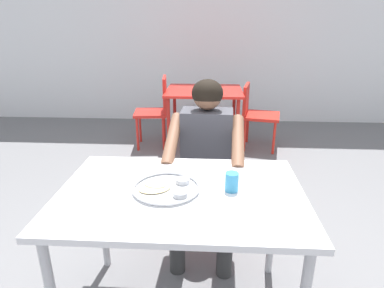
{
  "coord_description": "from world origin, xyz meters",
  "views": [
    {
      "loc": [
        0.08,
        -1.39,
        1.52
      ],
      "look_at": [
        -0.01,
        0.25,
        0.91
      ],
      "focal_mm": 30.57,
      "sensor_mm": 36.0,
      "label": 1
    }
  ],
  "objects_px": {
    "table_foreground": "(181,205)",
    "diner_foreground": "(206,154)",
    "drinking_cup": "(232,181)",
    "thali_tray": "(166,188)",
    "chair_foreground": "(207,171)",
    "chair_red_right": "(255,111)",
    "chair_red_left": "(157,107)",
    "table_background_red": "(204,97)"
  },
  "relations": [
    {
      "from": "table_foreground",
      "to": "diner_foreground",
      "type": "relative_size",
      "value": 1.0
    },
    {
      "from": "table_foreground",
      "to": "drinking_cup",
      "type": "bearing_deg",
      "value": 4.4
    },
    {
      "from": "thali_tray",
      "to": "chair_foreground",
      "type": "xyz_separation_m",
      "value": [
        0.19,
        0.83,
        -0.29
      ]
    },
    {
      "from": "thali_tray",
      "to": "chair_red_right",
      "type": "distance_m",
      "value": 2.72
    },
    {
      "from": "drinking_cup",
      "to": "chair_red_left",
      "type": "distance_m",
      "value": 2.7
    },
    {
      "from": "drinking_cup",
      "to": "diner_foreground",
      "type": "bearing_deg",
      "value": 102.87
    },
    {
      "from": "chair_red_left",
      "to": "chair_red_right",
      "type": "xyz_separation_m",
      "value": [
        1.23,
        0.01,
        -0.04
      ]
    },
    {
      "from": "chair_red_left",
      "to": "chair_red_right",
      "type": "distance_m",
      "value": 1.23
    },
    {
      "from": "drinking_cup",
      "to": "chair_red_left",
      "type": "bearing_deg",
      "value": 106.92
    },
    {
      "from": "thali_tray",
      "to": "chair_red_right",
      "type": "bearing_deg",
      "value": 73.55
    },
    {
      "from": "table_background_red",
      "to": "chair_red_right",
      "type": "distance_m",
      "value": 0.67
    },
    {
      "from": "table_background_red",
      "to": "chair_red_left",
      "type": "xyz_separation_m",
      "value": [
        -0.59,
        -0.01,
        -0.14
      ]
    },
    {
      "from": "drinking_cup",
      "to": "diner_foreground",
      "type": "relative_size",
      "value": 0.08
    },
    {
      "from": "chair_foreground",
      "to": "chair_red_right",
      "type": "xyz_separation_m",
      "value": [
        0.58,
        1.77,
        -0.0
      ]
    },
    {
      "from": "diner_foreground",
      "to": "table_background_red",
      "type": "bearing_deg",
      "value": 91.7
    },
    {
      "from": "chair_foreground",
      "to": "diner_foreground",
      "type": "xyz_separation_m",
      "value": [
        -0.01,
        -0.22,
        0.23
      ]
    },
    {
      "from": "table_foreground",
      "to": "chair_foreground",
      "type": "height_order",
      "value": "chair_foreground"
    },
    {
      "from": "chair_foreground",
      "to": "chair_red_left",
      "type": "height_order",
      "value": "chair_red_left"
    },
    {
      "from": "table_foreground",
      "to": "chair_foreground",
      "type": "relative_size",
      "value": 1.47
    },
    {
      "from": "table_foreground",
      "to": "diner_foreground",
      "type": "distance_m",
      "value": 0.62
    },
    {
      "from": "drinking_cup",
      "to": "chair_red_left",
      "type": "height_order",
      "value": "chair_red_left"
    },
    {
      "from": "table_background_red",
      "to": "chair_red_left",
      "type": "distance_m",
      "value": 0.6
    },
    {
      "from": "chair_foreground",
      "to": "table_background_red",
      "type": "height_order",
      "value": "chair_foreground"
    },
    {
      "from": "diner_foreground",
      "to": "chair_red_left",
      "type": "bearing_deg",
      "value": 108.11
    },
    {
      "from": "diner_foreground",
      "to": "chair_red_right",
      "type": "distance_m",
      "value": 2.08
    },
    {
      "from": "diner_foreground",
      "to": "drinking_cup",
      "type": "bearing_deg",
      "value": -77.13
    },
    {
      "from": "chair_red_right",
      "to": "thali_tray",
      "type": "bearing_deg",
      "value": -106.45
    },
    {
      "from": "thali_tray",
      "to": "chair_red_left",
      "type": "bearing_deg",
      "value": 100.26
    },
    {
      "from": "chair_foreground",
      "to": "thali_tray",
      "type": "bearing_deg",
      "value": -102.83
    },
    {
      "from": "diner_foreground",
      "to": "chair_red_left",
      "type": "xyz_separation_m",
      "value": [
        -0.65,
        1.97,
        -0.19
      ]
    },
    {
      "from": "table_foreground",
      "to": "table_background_red",
      "type": "height_order",
      "value": "table_foreground"
    },
    {
      "from": "table_background_red",
      "to": "chair_red_right",
      "type": "bearing_deg",
      "value": -0.04
    },
    {
      "from": "thali_tray",
      "to": "chair_foreground",
      "type": "distance_m",
      "value": 0.9
    },
    {
      "from": "table_foreground",
      "to": "chair_foreground",
      "type": "xyz_separation_m",
      "value": [
        0.12,
        0.83,
        -0.2
      ]
    },
    {
      "from": "chair_foreground",
      "to": "table_background_red",
      "type": "distance_m",
      "value": 1.78
    },
    {
      "from": "table_foreground",
      "to": "diner_foreground",
      "type": "bearing_deg",
      "value": 79.95
    },
    {
      "from": "table_background_red",
      "to": "chair_red_right",
      "type": "relative_size",
      "value": 1.15
    },
    {
      "from": "table_foreground",
      "to": "table_background_red",
      "type": "relative_size",
      "value": 1.28
    },
    {
      "from": "chair_red_right",
      "to": "table_foreground",
      "type": "bearing_deg",
      "value": -104.97
    },
    {
      "from": "thali_tray",
      "to": "chair_red_left",
      "type": "distance_m",
      "value": 2.63
    },
    {
      "from": "table_foreground",
      "to": "drinking_cup",
      "type": "height_order",
      "value": "drinking_cup"
    },
    {
      "from": "chair_red_left",
      "to": "drinking_cup",
      "type": "bearing_deg",
      "value": -73.08
    }
  ]
}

